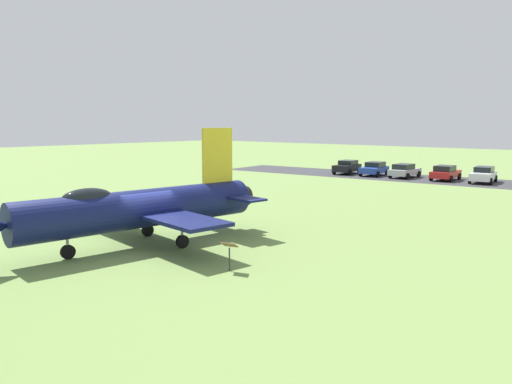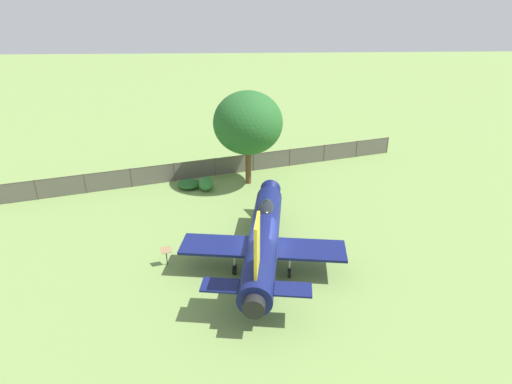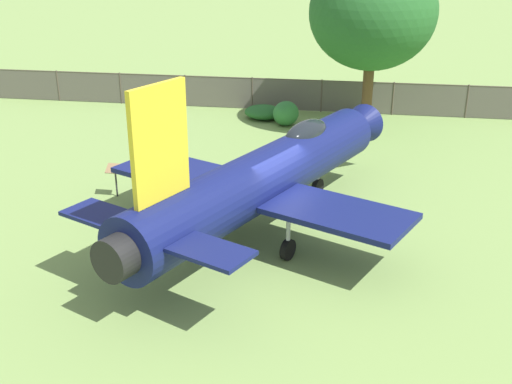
{
  "view_description": "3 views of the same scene",
  "coord_description": "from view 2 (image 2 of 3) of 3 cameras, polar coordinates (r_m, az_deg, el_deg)",
  "views": [
    {
      "loc": [
        -18.48,
        13.39,
        5.58
      ],
      "look_at": [
        0.72,
        -8.77,
        1.5
      ],
      "focal_mm": 34.9,
      "sensor_mm": 36.0,
      "label": 1
    },
    {
      "loc": [
        -1.48,
        -21.56,
        14.74
      ],
      "look_at": [
        -0.2,
        4.87,
        2.5
      ],
      "focal_mm": 30.25,
      "sensor_mm": 36.0,
      "label": 2
    },
    {
      "loc": [
        7.33,
        -15.38,
        8.31
      ],
      "look_at": [
        0.31,
        -1.13,
        1.75
      ],
      "focal_mm": 43.29,
      "sensor_mm": 36.0,
      "label": 3
    }
  ],
  "objects": [
    {
      "name": "ground_plane",
      "position": [
        26.16,
        0.96,
        -9.48
      ],
      "size": [
        200.0,
        200.0,
        0.0
      ],
      "primitive_type": "plane",
      "color": "#75934C"
    },
    {
      "name": "info_plaque",
      "position": [
        26.16,
        -11.8,
        -7.82
      ],
      "size": [
        0.69,
        0.55,
        1.14
      ],
      "color": "#333333",
      "rests_on": "ground_plane"
    },
    {
      "name": "display_jet",
      "position": [
        25.51,
        1.05,
        -5.74
      ],
      "size": [
        9.64,
        13.38,
        5.34
      ],
      "rotation": [
        0.0,
        0.0,
        1.43
      ],
      "color": "#111951",
      "rests_on": "ground_plane"
    },
    {
      "name": "shade_tree",
      "position": [
        35.05,
        -1.07,
        9.12
      ],
      "size": [
        5.62,
        5.92,
        7.81
      ],
      "color": "brown",
      "rests_on": "ground_plane"
    },
    {
      "name": "shrub_by_tree",
      "position": [
        35.43,
        -6.63,
        1.1
      ],
      "size": [
        1.2,
        1.37,
        1.16
      ],
      "color": "#2D7033",
      "rests_on": "ground_plane"
    },
    {
      "name": "shrub_near_fence",
      "position": [
        36.2,
        -8.86,
        1.05
      ],
      "size": [
        1.91,
        1.76,
        0.66
      ],
      "color": "#235B26",
      "rests_on": "ground_plane"
    },
    {
      "name": "perimeter_fence",
      "position": [
        38.1,
        -5.44,
        3.39
      ],
      "size": [
        34.38,
        10.53,
        1.67
      ],
      "rotation": [
        0.0,
        0.0,
        9.72
      ],
      "color": "#4C4238",
      "rests_on": "ground_plane"
    }
  ]
}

